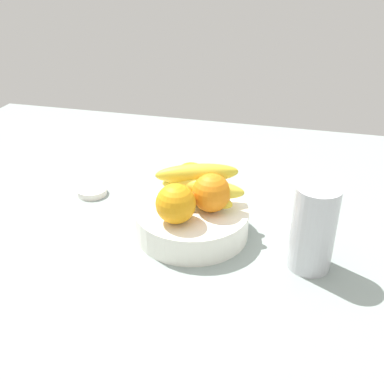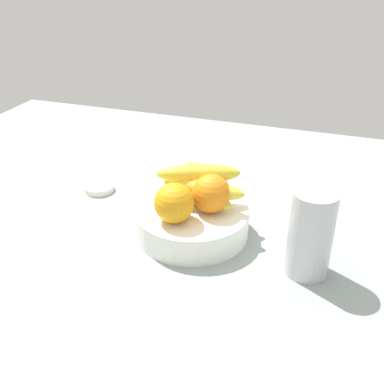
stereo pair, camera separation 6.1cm
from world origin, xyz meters
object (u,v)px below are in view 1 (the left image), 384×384
at_px(orange_front_right, 211,193).
at_px(banana_bunch, 198,185).
at_px(orange_center, 191,181).
at_px(orange_front_left, 176,204).
at_px(thermos_tumbler, 313,228).
at_px(jar_lid, 92,191).
at_px(fruit_bowl, 192,221).

relative_size(orange_front_right, banana_bunch, 0.42).
bearing_deg(orange_center, orange_front_left, 87.60).
height_order(orange_front_right, banana_bunch, banana_bunch).
xyz_separation_m(orange_front_right, thermos_tumbler, (-0.20, 0.06, -0.01)).
relative_size(orange_center, jar_lid, 1.11).
height_order(fruit_bowl, banana_bunch, banana_bunch).
relative_size(fruit_bowl, jar_lid, 3.29).
distance_m(orange_front_left, thermos_tumbler, 0.26).
xyz_separation_m(banana_bunch, thermos_tumbler, (-0.23, 0.08, -0.02)).
xyz_separation_m(thermos_tumbler, jar_lid, (0.51, -0.16, -0.08)).
bearing_deg(jar_lid, banana_bunch, 164.92).
xyz_separation_m(orange_front_right, jar_lid, (0.31, -0.10, -0.09)).
distance_m(orange_front_right, thermos_tumbler, 0.21).
height_order(orange_front_right, orange_center, same).
bearing_deg(orange_front_left, orange_front_right, -133.76).
relative_size(orange_front_right, orange_center, 1.00).
bearing_deg(banana_bunch, jar_lid, -15.08).
distance_m(banana_bunch, thermos_tumbler, 0.25).
bearing_deg(orange_front_right, thermos_tumbler, 163.52).
distance_m(orange_center, thermos_tumbler, 0.27).
relative_size(orange_center, banana_bunch, 0.42).
relative_size(orange_front_right, jar_lid, 1.11).
height_order(orange_front_right, jar_lid, orange_front_right).
bearing_deg(thermos_tumbler, banana_bunch, -19.01).
bearing_deg(orange_front_right, banana_bunch, -33.37).
xyz_separation_m(fruit_bowl, banana_bunch, (-0.01, -0.03, 0.07)).
height_order(fruit_bowl, thermos_tumbler, thermos_tumbler).
bearing_deg(jar_lid, thermos_tumbler, 163.12).
distance_m(fruit_bowl, jar_lid, 0.29).
bearing_deg(orange_center, orange_front_right, 142.45).
bearing_deg(orange_center, jar_lid, -12.18).
bearing_deg(banana_bunch, thermos_tumbler, 160.99).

